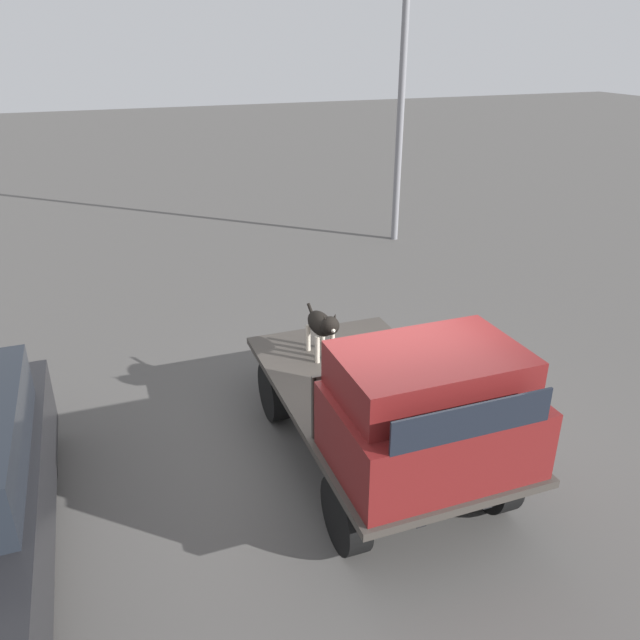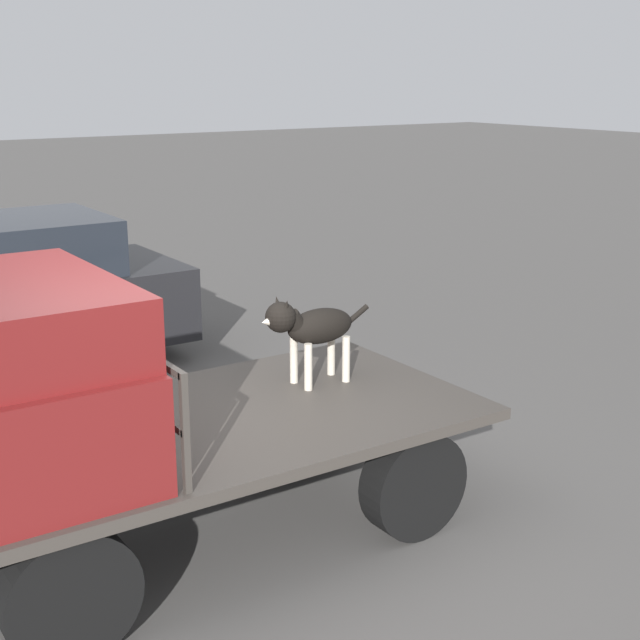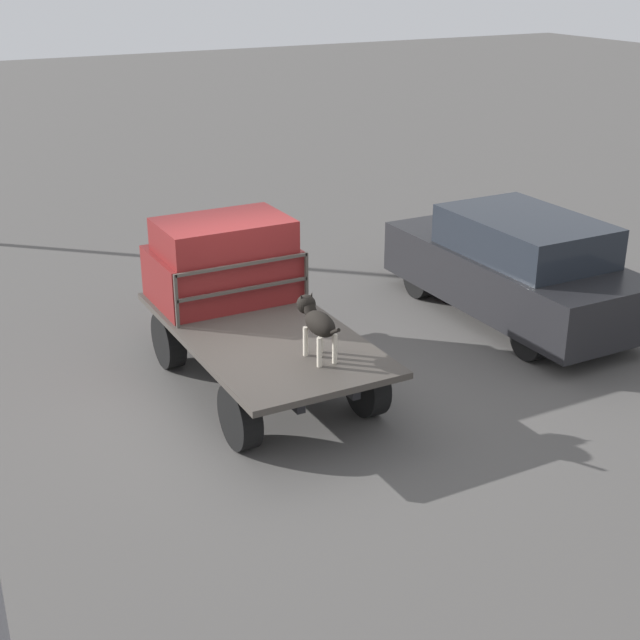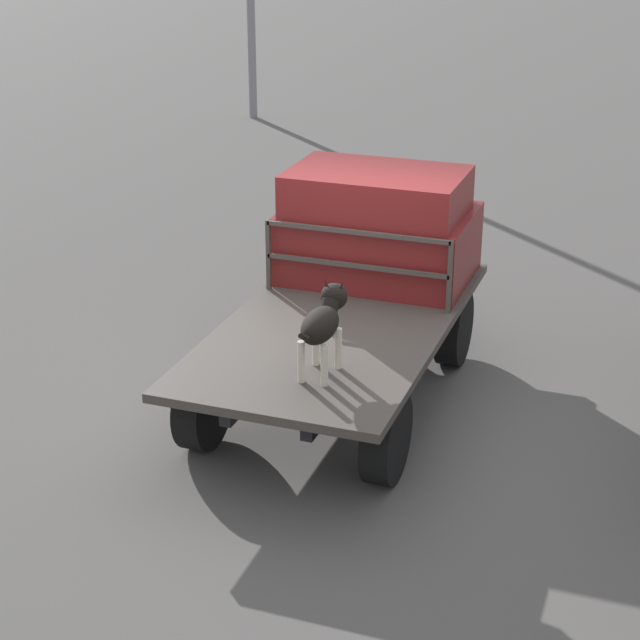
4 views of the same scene
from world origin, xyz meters
TOP-DOWN VIEW (x-y plane):
  - ground_plane at (0.00, 0.00)m, footprint 80.00×80.00m
  - flatbed_truck at (0.00, 0.00)m, footprint 3.87×1.96m
  - truck_cab at (1.21, 0.00)m, footprint 1.30×1.84m
  - truck_headboard at (0.52, 0.00)m, footprint 0.04×1.84m
  - dog at (-1.04, -0.23)m, footprint 0.95×0.26m

SIDE VIEW (x-z plane):
  - ground_plane at x=0.00m, z-range 0.00..0.00m
  - flatbed_truck at x=0.00m, z-range 0.19..1.01m
  - dog at x=-1.04m, z-range 0.92..1.63m
  - truck_headboard at x=0.52m, z-range 0.94..1.65m
  - truck_cab at x=1.21m, z-range 0.79..1.91m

